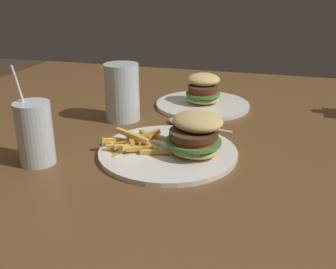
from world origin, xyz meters
TOP-DOWN VIEW (x-y plane):
  - dining_table at (0.00, 0.00)m, footprint 1.68×1.29m
  - meal_plate_near at (-0.05, -0.15)m, footprint 0.29×0.29m
  - beer_glass at (-0.24, 0.03)m, footprint 0.09×0.09m
  - juice_glass at (-0.31, -0.26)m, footprint 0.07×0.07m
  - spoon at (-0.09, 0.03)m, footprint 0.17×0.06m
  - meal_plate_far at (-0.06, 0.19)m, footprint 0.26×0.26m

SIDE VIEW (x-z plane):
  - dining_table at x=0.00m, z-range 0.31..1.08m
  - spoon at x=-0.09m, z-range 0.76..0.78m
  - meal_plate_far at x=-0.06m, z-range 0.74..0.84m
  - meal_plate_near at x=-0.05m, z-range 0.74..0.84m
  - juice_glass at x=-0.31m, z-range 0.73..0.92m
  - beer_glass at x=-0.24m, z-range 0.76..0.90m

